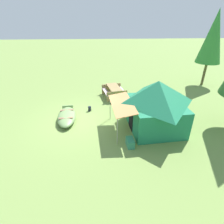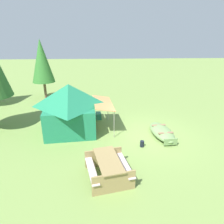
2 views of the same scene
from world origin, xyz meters
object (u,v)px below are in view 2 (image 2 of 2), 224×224
Objects in this scene: picnic_table at (108,166)px; pine_tree_side at (42,61)px; cooler_box at (99,116)px; fuel_can at (142,144)px; canvas_cabin_tent at (70,107)px; beached_rowboat at (162,132)px.

pine_tree_side reaches higher than picnic_table.
pine_tree_side is at bearing 24.30° from picnic_table.
cooler_box is 7.38m from pine_tree_side.
cooler_box is at bearing 29.56° from fuel_can.
cooler_box is (1.57, -1.51, -1.16)m from canvas_cabin_tent.
cooler_box is 0.12× the size of pine_tree_side.
beached_rowboat is at bearing -50.47° from fuel_can.
fuel_can is at bearing -142.85° from pine_tree_side.
pine_tree_side is (10.85, 4.90, 2.58)m from picnic_table.
picnic_table is 3.55× the size of cooler_box.
cooler_box is 1.96× the size of fuel_can.
cooler_box is at bearing -43.89° from canvas_cabin_tent.
cooler_box is at bearing 52.02° from beached_rowboat.
beached_rowboat is 0.63× the size of canvas_cabin_tent.
pine_tree_side is at bearing 37.15° from fuel_can.
canvas_cabin_tent is at bearing 78.00° from beached_rowboat.
canvas_cabin_tent reaches higher than fuel_can.
beached_rowboat is 4.36m from picnic_table.
pine_tree_side is (8.70, 6.59, 2.92)m from fuel_can.
picnic_table is 12.18m from pine_tree_side.
canvas_cabin_tent is 13.42× the size of fuel_can.
pine_tree_side is (7.66, 7.86, 2.84)m from beached_rowboat.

